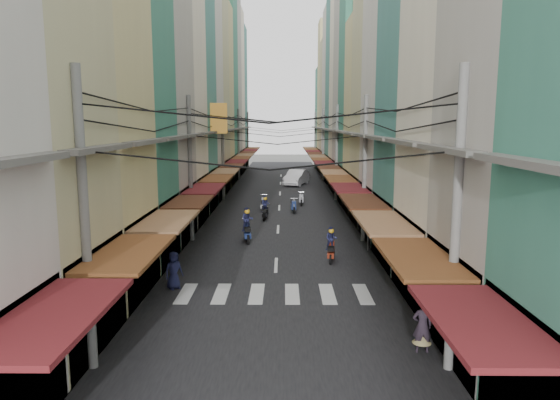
{
  "coord_description": "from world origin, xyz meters",
  "views": [
    {
      "loc": [
        0.37,
        -24.88,
        6.73
      ],
      "look_at": [
        0.15,
        3.08,
        2.35
      ],
      "focal_mm": 32.0,
      "sensor_mm": 36.0,
      "label": 1
    }
  ],
  "objects_px": {
    "bicycle": "(427,272)",
    "traffic_sign": "(368,214)",
    "white_car": "(296,185)",
    "market_umbrella": "(425,224)"
  },
  "relations": [
    {
      "from": "bicycle",
      "to": "market_umbrella",
      "type": "bearing_deg",
      "value": 103.45
    },
    {
      "from": "bicycle",
      "to": "traffic_sign",
      "type": "xyz_separation_m",
      "value": [
        -2.08,
        3.75,
        1.99
      ]
    },
    {
      "from": "market_umbrella",
      "to": "bicycle",
      "type": "bearing_deg",
      "value": -2.49
    },
    {
      "from": "market_umbrella",
      "to": "traffic_sign",
      "type": "xyz_separation_m",
      "value": [
        -1.92,
        3.74,
        -0.23
      ]
    },
    {
      "from": "white_car",
      "to": "traffic_sign",
      "type": "height_order",
      "value": "traffic_sign"
    },
    {
      "from": "white_car",
      "to": "bicycle",
      "type": "height_order",
      "value": "white_car"
    },
    {
      "from": "bicycle",
      "to": "traffic_sign",
      "type": "relative_size",
      "value": 0.57
    },
    {
      "from": "white_car",
      "to": "bicycle",
      "type": "relative_size",
      "value": 3.68
    },
    {
      "from": "market_umbrella",
      "to": "traffic_sign",
      "type": "distance_m",
      "value": 4.21
    },
    {
      "from": "white_car",
      "to": "market_umbrella",
      "type": "bearing_deg",
      "value": -64.12
    }
  ]
}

